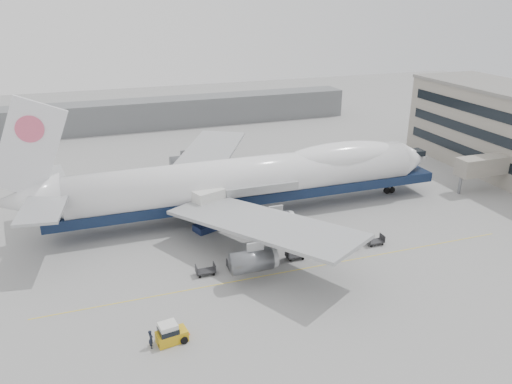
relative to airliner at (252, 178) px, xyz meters
name	(u,v)px	position (x,y,z in m)	size (l,w,h in m)	color
ground	(277,248)	(-0.64, -12.00, -5.62)	(260.00, 260.00, 0.00)	gray
apron_line	(295,270)	(-0.64, -18.00, -5.62)	(60.00, 0.15, 0.01)	gold
hangar	(135,115)	(-10.64, 58.00, -2.12)	(110.00, 8.00, 7.00)	slate
airliner	(252,178)	(0.00, 0.00, 0.00)	(67.00, 55.30, 19.98)	white
catering_truck	(209,207)	(-7.61, -3.48, -2.20)	(5.01, 4.17, 6.00)	#182348
baggage_tug	(170,334)	(-17.34, -26.37, -4.68)	(3.11, 1.97, 2.13)	gold
ground_worker	(151,339)	(-19.22, -26.55, -4.67)	(0.70, 0.46, 1.91)	black
traffic_cone	(188,332)	(-15.57, -25.82, -5.35)	(0.39, 0.39, 0.58)	#FF5E0D
dolly_0	(206,271)	(-11.16, -15.36, -5.09)	(2.30, 1.35, 1.30)	#2D2D30
dolly_1	(237,265)	(-7.29, -15.36, -5.09)	(2.30, 1.35, 1.30)	#2D2D30
dolly_2	(266,260)	(-3.42, -15.36, -5.09)	(2.30, 1.35, 1.30)	#2D2D30
dolly_3	(295,255)	(0.45, -15.36, -5.09)	(2.30, 1.35, 1.30)	#2D2D30
dolly_4	(323,250)	(4.32, -15.36, -5.09)	(2.30, 1.35, 1.30)	#2D2D30
dolly_5	(349,245)	(8.19, -15.36, -5.09)	(2.30, 1.35, 1.30)	#2D2D30
dolly_6	(375,241)	(12.07, -15.36, -5.09)	(2.30, 1.35, 1.30)	#2D2D30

